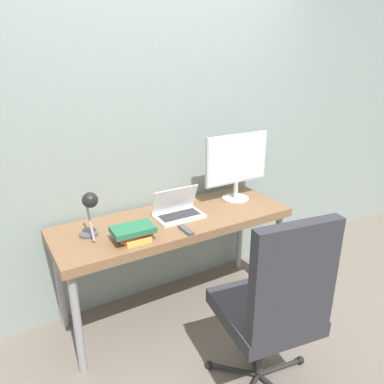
% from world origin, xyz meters
% --- Properties ---
extents(ground_plane, '(12.00, 12.00, 0.00)m').
position_xyz_m(ground_plane, '(0.00, 0.00, 0.00)').
color(ground_plane, '#70665B').
extents(wall_back, '(8.00, 0.05, 2.60)m').
position_xyz_m(wall_back, '(0.00, 0.65, 1.30)').
color(wall_back, gray).
rests_on(wall_back, ground_plane).
extents(desk, '(1.67, 0.59, 0.77)m').
position_xyz_m(desk, '(0.00, 0.29, 0.70)').
color(desk, brown).
rests_on(desk, ground_plane).
extents(laptop, '(0.33, 0.21, 0.21)m').
position_xyz_m(laptop, '(0.04, 0.31, 0.81)').
color(laptop, silver).
rests_on(laptop, desk).
extents(monitor, '(0.55, 0.21, 0.52)m').
position_xyz_m(monitor, '(0.59, 0.37, 1.06)').
color(monitor, '#B7B7BC').
rests_on(monitor, desk).
extents(desk_lamp, '(0.12, 0.23, 0.33)m').
position_xyz_m(desk_lamp, '(-0.59, 0.25, 0.99)').
color(desk_lamp, '#4C4C51').
rests_on(desk_lamp, desk).
extents(office_chair, '(0.62, 0.62, 1.14)m').
position_xyz_m(office_chair, '(0.11, -0.63, 0.62)').
color(office_chair, black).
rests_on(office_chair, ground_plane).
extents(book_stack, '(0.26, 0.19, 0.09)m').
position_xyz_m(book_stack, '(-0.36, 0.14, 0.82)').
color(book_stack, gold).
rests_on(book_stack, desk).
extents(tv_remote, '(0.04, 0.14, 0.02)m').
position_xyz_m(tv_remote, '(-0.03, 0.07, 0.78)').
color(tv_remote, '#4C4C51').
rests_on(tv_remote, desk).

